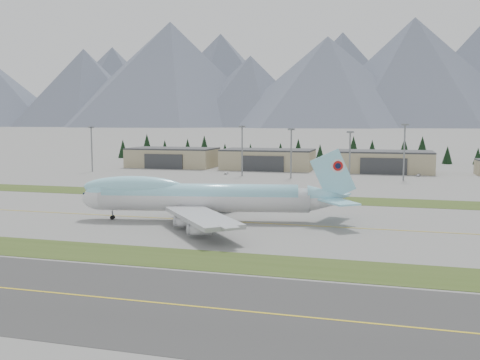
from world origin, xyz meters
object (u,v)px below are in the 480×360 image
(boeing_747_freighter, at_px, (201,197))
(service_vehicle_c, at_px, (418,176))
(service_vehicle_a, at_px, (226,174))
(service_vehicle_b, at_px, (338,175))
(hangar_center, at_px, (268,159))
(hangar_left, at_px, (173,157))
(hangar_right, at_px, (384,161))

(boeing_747_freighter, height_order, service_vehicle_c, boeing_747_freighter)
(service_vehicle_a, height_order, service_vehicle_b, service_vehicle_b)
(hangar_center, relative_size, service_vehicle_b, 12.34)
(service_vehicle_b, bearing_deg, service_vehicle_a, 122.17)
(hangar_center, height_order, service_vehicle_a, hangar_center)
(hangar_center, bearing_deg, service_vehicle_b, -29.68)
(service_vehicle_a, bearing_deg, hangar_center, 66.62)
(hangar_left, relative_size, hangar_right, 1.00)
(hangar_center, bearing_deg, hangar_right, 0.00)
(service_vehicle_a, bearing_deg, boeing_747_freighter, -76.38)
(hangar_right, bearing_deg, service_vehicle_c, -48.13)
(service_vehicle_b, bearing_deg, hangar_center, 81.93)
(hangar_left, relative_size, service_vehicle_b, 12.34)
(hangar_center, height_order, service_vehicle_c, hangar_center)
(boeing_747_freighter, height_order, service_vehicle_b, boeing_747_freighter)
(boeing_747_freighter, bearing_deg, hangar_left, 104.19)
(service_vehicle_c, bearing_deg, boeing_747_freighter, -94.48)
(hangar_left, relative_size, service_vehicle_c, 12.65)
(hangar_left, height_order, service_vehicle_a, hangar_left)
(service_vehicle_c, bearing_deg, hangar_center, -173.02)
(boeing_747_freighter, distance_m, service_vehicle_a, 122.08)
(hangar_center, relative_size, hangar_right, 1.00)
(hangar_left, distance_m, hangar_right, 115.00)
(service_vehicle_b, bearing_deg, hangar_left, 98.31)
(hangar_right, bearing_deg, hangar_left, 180.00)
(hangar_right, relative_size, service_vehicle_b, 12.34)
(boeing_747_freighter, relative_size, service_vehicle_b, 18.57)
(service_vehicle_a, relative_size, service_vehicle_c, 0.94)
(hangar_center, distance_m, service_vehicle_c, 78.21)
(hangar_center, bearing_deg, hangar_left, 180.00)
(hangar_center, xyz_separation_m, service_vehicle_b, (38.94, -22.20, -5.39))
(service_vehicle_c, bearing_deg, service_vehicle_a, -150.83)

